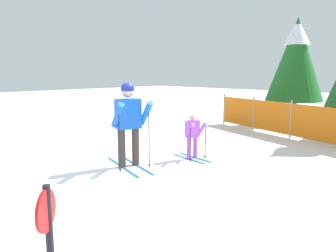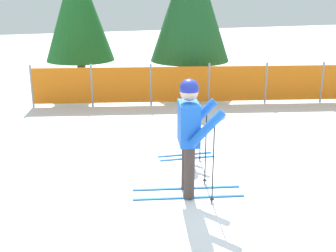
# 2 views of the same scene
# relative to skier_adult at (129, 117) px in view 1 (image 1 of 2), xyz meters

# --- Properties ---
(ground_plane) EXTENTS (60.00, 60.00, 0.00)m
(ground_plane) POSITION_rel_skier_adult_xyz_m (0.24, -0.18, -1.10)
(ground_plane) COLOR white
(skier_adult) EXTENTS (1.78, 0.93, 1.85)m
(skier_adult) POSITION_rel_skier_adult_xyz_m (0.00, 0.00, 0.00)
(skier_adult) COLOR #1966B2
(skier_adult) RESTS_ON ground_plane
(skier_child) EXTENTS (1.10, 0.54, 1.15)m
(skier_child) POSITION_rel_skier_adult_xyz_m (0.58, 1.46, -0.43)
(skier_child) COLOR #1966B2
(skier_child) RESTS_ON ground_plane
(conifer_far) EXTENTS (2.27, 2.27, 4.22)m
(conifer_far) POSITION_rel_skier_adult_xyz_m (-0.23, 8.80, 1.50)
(conifer_far) COLOR #4C3823
(conifer_far) RESTS_ON ground_plane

